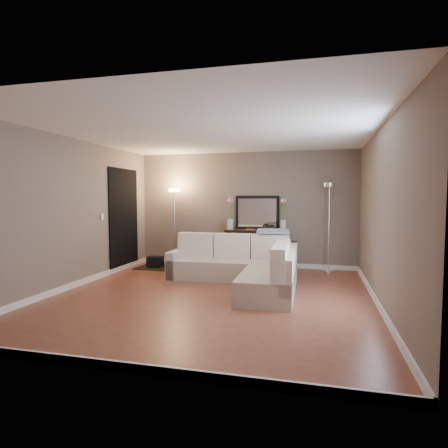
% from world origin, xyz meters
% --- Properties ---
extents(floor, '(5.00, 5.50, 0.01)m').
position_xyz_m(floor, '(0.00, 0.00, -0.01)').
color(floor, brown).
rests_on(floor, ground).
extents(ceiling, '(5.00, 5.50, 0.01)m').
position_xyz_m(ceiling, '(0.00, 0.00, 2.60)').
color(ceiling, white).
rests_on(ceiling, ground).
extents(wall_back, '(5.00, 0.02, 2.60)m').
position_xyz_m(wall_back, '(0.00, 2.76, 1.30)').
color(wall_back, '#75655A').
rests_on(wall_back, ground).
extents(wall_front, '(5.00, 0.02, 2.60)m').
position_xyz_m(wall_front, '(0.00, -2.76, 1.30)').
color(wall_front, '#75655A').
rests_on(wall_front, ground).
extents(wall_left, '(0.02, 5.50, 2.60)m').
position_xyz_m(wall_left, '(-2.51, 0.00, 1.30)').
color(wall_left, '#75655A').
rests_on(wall_left, ground).
extents(wall_right, '(0.02, 5.50, 2.60)m').
position_xyz_m(wall_right, '(2.51, 0.00, 1.30)').
color(wall_right, '#75655A').
rests_on(wall_right, ground).
extents(baseboard_back, '(5.00, 0.03, 0.10)m').
position_xyz_m(baseboard_back, '(0.00, 2.73, 0.05)').
color(baseboard_back, white).
rests_on(baseboard_back, ground).
extents(baseboard_front, '(5.00, 0.03, 0.10)m').
position_xyz_m(baseboard_front, '(0.00, -2.73, 0.05)').
color(baseboard_front, white).
rests_on(baseboard_front, ground).
extents(baseboard_left, '(0.03, 5.50, 0.10)m').
position_xyz_m(baseboard_left, '(-2.48, 0.00, 0.05)').
color(baseboard_left, white).
rests_on(baseboard_left, ground).
extents(baseboard_right, '(0.03, 5.50, 0.10)m').
position_xyz_m(baseboard_right, '(2.48, 0.00, 0.05)').
color(baseboard_right, white).
rests_on(baseboard_right, ground).
extents(doorway, '(0.02, 1.20, 2.20)m').
position_xyz_m(doorway, '(-2.48, 1.70, 1.10)').
color(doorway, black).
rests_on(doorway, ground).
extents(switch_plate, '(0.02, 0.08, 0.12)m').
position_xyz_m(switch_plate, '(-2.48, 0.85, 1.20)').
color(switch_plate, white).
rests_on(switch_plate, ground).
extents(sectional_sofa, '(2.49, 2.36, 0.86)m').
position_xyz_m(sectional_sofa, '(0.37, 0.95, 0.32)').
color(sectional_sofa, beige).
rests_on(sectional_sofa, floor).
extents(throw_blanket, '(0.64, 0.40, 0.08)m').
position_xyz_m(throw_blanket, '(0.79, 1.57, 0.92)').
color(throw_blanket, '#8095A4').
rests_on(throw_blanket, sectional_sofa).
extents(console_table, '(1.41, 0.46, 0.86)m').
position_xyz_m(console_table, '(0.22, 2.53, 0.48)').
color(console_table, black).
rests_on(console_table, floor).
extents(leaning_mirror, '(0.99, 0.11, 0.77)m').
position_xyz_m(leaning_mirror, '(0.30, 2.71, 1.23)').
color(leaning_mirror, black).
rests_on(leaning_mirror, console_table).
extents(table_decor, '(0.59, 0.14, 0.14)m').
position_xyz_m(table_decor, '(0.31, 2.50, 0.87)').
color(table_decor, '#BF5E21').
rests_on(table_decor, console_table).
extents(flower_vase_left, '(0.16, 0.14, 0.73)m').
position_xyz_m(flower_vase_left, '(-0.28, 2.50, 1.15)').
color(flower_vase_left, silver).
rests_on(flower_vase_left, console_table).
extents(flower_vase_right, '(0.16, 0.14, 0.73)m').
position_xyz_m(flower_vase_right, '(0.90, 2.57, 1.15)').
color(flower_vase_right, silver).
rests_on(flower_vase_right, console_table).
extents(floor_lamp_lit, '(0.26, 0.26, 1.79)m').
position_xyz_m(floor_lamp_lit, '(-1.59, 2.44, 1.26)').
color(floor_lamp_lit, silver).
rests_on(floor_lamp_lit, floor).
extents(floor_lamp_unlit, '(0.31, 0.31, 1.88)m').
position_xyz_m(floor_lamp_unlit, '(1.86, 2.44, 1.33)').
color(floor_lamp_unlit, silver).
rests_on(floor_lamp_unlit, floor).
extents(charcoal_rug, '(1.19, 0.90, 0.02)m').
position_xyz_m(charcoal_rug, '(-1.70, 2.10, 0.01)').
color(charcoal_rug, black).
rests_on(charcoal_rug, floor).
extents(black_bag, '(0.34, 0.24, 0.21)m').
position_xyz_m(black_bag, '(-1.90, 2.01, 0.15)').
color(black_bag, black).
rests_on(black_bag, charcoal_rug).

